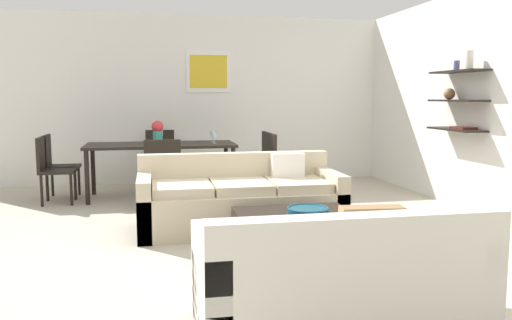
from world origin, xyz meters
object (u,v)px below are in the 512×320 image
object	(u,v)px
dining_chair_left_near	(51,166)
wine_glass_head	(160,134)
decorative_bowl	(308,210)
wine_glass_right_near	(215,136)
wine_glass_right_far	(213,134)
loveseat_white	(338,282)
dining_chair_right_far	(259,157)
dining_chair_head	(160,155)
dining_table	(161,148)
dining_chair_left_far	(56,162)
sofa_beige	(240,202)
dining_chair_right_near	(264,160)
dining_chair_foot	(163,169)
coffee_table	(299,238)
centerpiece_vase	(158,131)

from	to	relation	value
dining_chair_left_near	wine_glass_head	distance (m)	1.57
decorative_bowl	wine_glass_right_near	size ratio (longest dim) A/B	2.53
decorative_bowl	dining_chair_left_near	distance (m)	3.87
decorative_bowl	wine_glass_right_far	bearing A→B (deg)	98.41
loveseat_white	dining_chair_right_far	world-z (taller)	dining_chair_right_far
dining_chair_head	dining_table	bearing A→B (deg)	-90.00
loveseat_white	dining_chair_head	distance (m)	5.37
dining_chair_left_far	wine_glass_right_near	size ratio (longest dim) A/B	6.07
sofa_beige	dining_chair_right_far	world-z (taller)	dining_chair_right_far
dining_chair_right_far	wine_glass_right_far	world-z (taller)	wine_glass_right_far
loveseat_white	dining_chair_left_far	size ratio (longest dim) A/B	1.90
dining_chair_left_near	dining_chair_right_far	bearing A→B (deg)	7.61
dining_chair_left_near	wine_glass_right_far	xyz separation A→B (m)	(2.16, 0.29, 0.36)
dining_chair_right_near	dining_chair_foot	xyz separation A→B (m)	(-1.42, -0.64, 0.00)
loveseat_white	coffee_table	world-z (taller)	loveseat_white
sofa_beige	dining_chair_left_far	distance (m)	3.09
wine_glass_right_far	dining_chair_head	bearing A→B (deg)	135.43
dining_table	sofa_beige	bearing A→B (deg)	-68.29
wine_glass_right_far	wine_glass_right_near	distance (m)	0.21
sofa_beige	wine_glass_right_far	world-z (taller)	wine_glass_right_far
dining_chair_right_far	dining_chair_foot	bearing A→B (deg)	-144.40
dining_chair_head	dining_chair_foot	bearing A→B (deg)	-90.00
dining_chair_right_near	wine_glass_right_near	world-z (taller)	wine_glass_right_near
dining_table	centerpiece_vase	size ratio (longest dim) A/B	6.38
loveseat_white	decorative_bowl	distance (m)	1.44
wine_glass_head	dining_chair_right_far	bearing A→B (deg)	-6.90
wine_glass_right_near	sofa_beige	bearing A→B (deg)	-88.55
wine_glass_right_far	wine_glass_right_near	xyz separation A→B (m)	(0.00, -0.21, -0.02)
dining_chair_right_far	dining_chair_head	xyz separation A→B (m)	(-1.42, 0.64, 0.00)
dining_chair_right_far	dining_chair_head	size ratio (longest dim) A/B	1.00
dining_chair_right_near	wine_glass_head	xyz separation A→B (m)	(-1.42, 0.55, 0.36)
dining_chair_head	decorative_bowl	bearing A→B (deg)	-72.76
dining_chair_head	dining_chair_foot	xyz separation A→B (m)	(0.00, -1.66, 0.00)
dining_chair_left_far	coffee_table	bearing A→B (deg)	-52.47
dining_chair_head	loveseat_white	bearing A→B (deg)	-79.74
coffee_table	loveseat_white	bearing A→B (deg)	-96.36
dining_table	wine_glass_head	xyz separation A→B (m)	(-0.00, 0.36, 0.18)
coffee_table	dining_chair_right_far	world-z (taller)	dining_chair_right_far
loveseat_white	dining_chair_head	size ratio (longest dim) A/B	1.90
centerpiece_vase	dining_chair_left_far	bearing A→B (deg)	170.76
coffee_table	dining_chair_left_near	bearing A→B (deg)	130.97
loveseat_white	wine_glass_right_far	distance (m)	4.60
dining_chair_left_far	centerpiece_vase	size ratio (longest dim) A/B	2.76
coffee_table	centerpiece_vase	xyz separation A→B (m)	(-1.15, 3.07, 0.73)
dining_chair_head	dining_chair_left_near	size ratio (longest dim) A/B	1.00
loveseat_white	centerpiece_vase	xyz separation A→B (m)	(-1.00, 4.42, 0.63)
loveseat_white	dining_table	xyz separation A→B (m)	(-0.96, 4.45, 0.39)
dining_chair_foot	dining_chair_left_near	size ratio (longest dim) A/B	1.00
sofa_beige	dining_chair_right_near	xyz separation A→B (m)	(0.64, 1.78, 0.21)
sofa_beige	dining_chair_head	distance (m)	2.91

